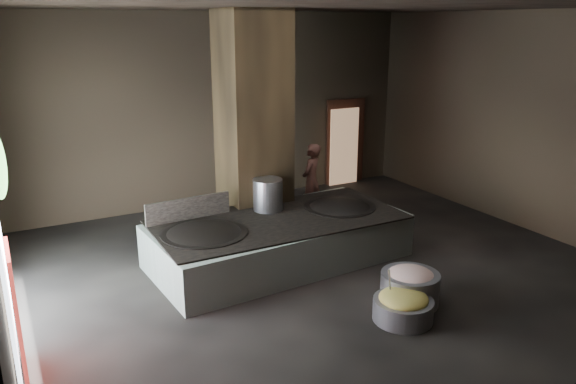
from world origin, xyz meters
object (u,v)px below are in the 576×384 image
wok_left (204,237)px  meat_basin (410,288)px  veg_basin (403,310)px  cook (311,180)px  hearth_platform (279,241)px  stock_pot (268,195)px  wok_right (340,211)px

wok_left → meat_basin: wok_left is taller
veg_basin → wok_left: bearing=127.2°
cook → veg_basin: bearing=38.4°
hearth_platform → stock_pot: (0.05, 0.55, 0.73)m
wok_right → cook: bearing=76.1°
hearth_platform → wok_right: wok_right is taller
wok_right → veg_basin: 2.99m
wok_left → cook: size_ratio=0.86×
meat_basin → stock_pot: bearing=108.7°
stock_pot → cook: 2.24m
hearth_platform → wok_left: wok_left is taller
wok_right → meat_basin: size_ratio=1.47×
hearth_platform → meat_basin: (1.05, -2.42, -0.15)m
hearth_platform → cook: cook is taller
wok_left → stock_pot: 1.66m
wok_right → meat_basin: wok_right is taller
veg_basin → stock_pot: bearing=99.8°
hearth_platform → veg_basin: bearing=-81.0°
cook → meat_basin: bearing=42.6°
wok_left → veg_basin: (2.08, -2.74, -0.59)m
meat_basin → wok_left: bearing=136.6°
wok_left → meat_basin: 3.49m
wok_left → meat_basin: size_ratio=1.58×
cook → veg_basin: 4.88m
wok_right → meat_basin: 2.54m
cook → veg_basin: cook is taller
wok_left → veg_basin: 3.49m
wok_left → wok_right: wok_left is taller
wok_left → cook: 3.80m
hearth_platform → stock_pot: 0.92m
hearth_platform → veg_basin: size_ratio=5.15×
wok_right → hearth_platform: bearing=-177.9°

